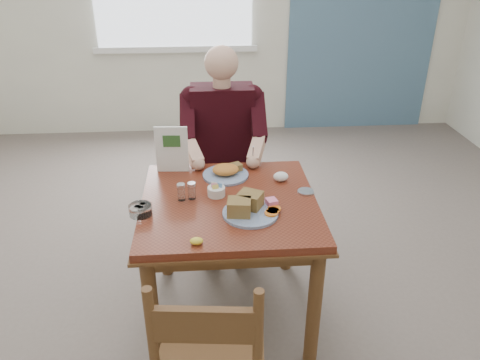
{
  "coord_description": "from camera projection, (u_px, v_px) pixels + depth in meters",
  "views": [
    {
      "loc": [
        -0.1,
        -2.1,
        1.94
      ],
      "look_at": [
        0.06,
        0.0,
        0.86
      ],
      "focal_mm": 35.0,
      "sensor_mm": 36.0,
      "label": 1
    }
  ],
  "objects": [
    {
      "name": "floor",
      "position": [
        230.0,
        311.0,
        2.75
      ],
      "size": [
        6.0,
        6.0,
        0.0
      ],
      "primitive_type": "plane",
      "color": "#665A52",
      "rests_on": "ground"
    },
    {
      "name": "wall_back",
      "position": [
        213.0,
        0.0,
        4.78
      ],
      "size": [
        5.5,
        0.0,
        5.5
      ],
      "primitive_type": "plane",
      "rotation": [
        1.57,
        0.0,
        0.0
      ],
      "color": "beige",
      "rests_on": "ground"
    },
    {
      "name": "lemon_wedge",
      "position": [
        196.0,
        241.0,
        2.05
      ],
      "size": [
        0.07,
        0.06,
        0.03
      ],
      "primitive_type": "ellipsoid",
      "rotation": [
        0.0,
        0.0,
        0.33
      ],
      "color": "yellow",
      "rests_on": "table"
    },
    {
      "name": "napkin",
      "position": [
        281.0,
        177.0,
        2.59
      ],
      "size": [
        0.1,
        0.09,
        0.05
      ],
      "primitive_type": "ellipsoid",
      "rotation": [
        0.0,
        0.0,
        -0.41
      ],
      "color": "white",
      "rests_on": "table"
    },
    {
      "name": "metal_dish",
      "position": [
        306.0,
        192.0,
        2.48
      ],
      "size": [
        0.1,
        0.1,
        0.01
      ],
      "primitive_type": "cylinder",
      "rotation": [
        0.0,
        0.0,
        -0.22
      ],
      "color": "silver",
      "rests_on": "table"
    },
    {
      "name": "table",
      "position": [
        229.0,
        218.0,
        2.46
      ],
      "size": [
        0.92,
        0.92,
        0.75
      ],
      "color": "maroon",
      "rests_on": "ground"
    },
    {
      "name": "chair_far",
      "position": [
        223.0,
        177.0,
        3.24
      ],
      "size": [
        0.42,
        0.42,
        0.95
      ],
      "color": "brown",
      "rests_on": "ground"
    },
    {
      "name": "diner",
      "position": [
        223.0,
        138.0,
        3.01
      ],
      "size": [
        0.53,
        0.56,
        1.39
      ],
      "color": "gray",
      "rests_on": "chair_far"
    },
    {
      "name": "near_plate",
      "position": [
        249.0,
        207.0,
        2.28
      ],
      "size": [
        0.34,
        0.34,
        0.09
      ],
      "color": "white",
      "rests_on": "table"
    },
    {
      "name": "far_plate",
      "position": [
        226.0,
        172.0,
        2.65
      ],
      "size": [
        0.34,
        0.34,
        0.07
      ],
      "color": "white",
      "rests_on": "table"
    },
    {
      "name": "caddy",
      "position": [
        216.0,
        191.0,
        2.44
      ],
      "size": [
        0.12,
        0.12,
        0.07
      ],
      "color": "white",
      "rests_on": "table"
    },
    {
      "name": "shakers",
      "position": [
        186.0,
        191.0,
        2.39
      ],
      "size": [
        0.1,
        0.06,
        0.09
      ],
      "color": "white",
      "rests_on": "table"
    },
    {
      "name": "creamer",
      "position": [
        140.0,
        210.0,
        2.27
      ],
      "size": [
        0.14,
        0.14,
        0.05
      ],
      "color": "white",
      "rests_on": "table"
    },
    {
      "name": "menu",
      "position": [
        172.0,
        149.0,
        2.65
      ],
      "size": [
        0.19,
        0.03,
        0.27
      ],
      "color": "white",
      "rests_on": "table"
    }
  ]
}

